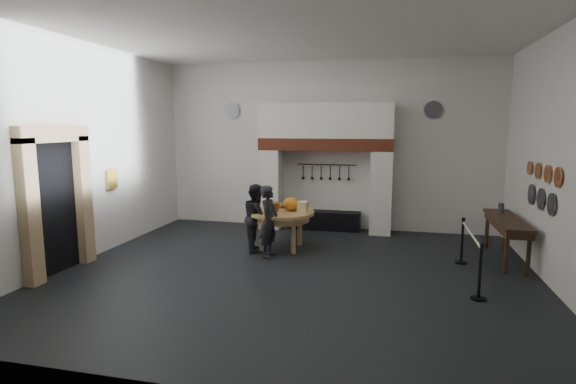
% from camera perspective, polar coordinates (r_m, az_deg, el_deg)
% --- Properties ---
extents(floor, '(9.00, 8.00, 0.02)m').
position_cam_1_polar(floor, '(8.78, 0.98, -10.21)').
color(floor, black).
rests_on(floor, ground).
extents(ceiling, '(9.00, 8.00, 0.02)m').
position_cam_1_polar(ceiling, '(8.48, 1.07, 19.96)').
color(ceiling, silver).
rests_on(ceiling, wall_back).
extents(wall_back, '(9.00, 0.02, 4.50)m').
position_cam_1_polar(wall_back, '(12.26, 5.02, 5.84)').
color(wall_back, silver).
rests_on(wall_back, floor).
extents(wall_front, '(9.00, 0.02, 4.50)m').
position_cam_1_polar(wall_front, '(4.52, -9.82, 1.15)').
color(wall_front, silver).
rests_on(wall_front, floor).
extents(wall_left, '(0.02, 8.00, 4.50)m').
position_cam_1_polar(wall_left, '(10.27, -24.41, 4.60)').
color(wall_left, silver).
rests_on(wall_left, floor).
extents(wall_right, '(0.02, 8.00, 4.50)m').
position_cam_1_polar(wall_right, '(8.59, 31.88, 3.44)').
color(wall_right, silver).
rests_on(wall_right, floor).
extents(chimney_pier_left, '(0.55, 0.70, 2.15)m').
position_cam_1_polar(chimney_pier_left, '(12.33, -2.08, 0.40)').
color(chimney_pier_left, silver).
rests_on(chimney_pier_left, floor).
extents(chimney_pier_right, '(0.55, 0.70, 2.15)m').
position_cam_1_polar(chimney_pier_right, '(11.90, 11.74, -0.07)').
color(chimney_pier_right, silver).
rests_on(chimney_pier_right, floor).
extents(hearth_brick_band, '(3.50, 0.72, 0.32)m').
position_cam_1_polar(hearth_brick_band, '(11.91, 4.78, 6.06)').
color(hearth_brick_band, '#9E442B').
rests_on(hearth_brick_band, chimney_pier_left).
extents(chimney_hood, '(3.50, 0.70, 0.90)m').
position_cam_1_polar(chimney_hood, '(11.90, 4.82, 8.99)').
color(chimney_hood, silver).
rests_on(chimney_hood, hearth_brick_band).
extents(iron_range, '(1.90, 0.45, 0.50)m').
position_cam_1_polar(iron_range, '(12.25, 4.71, -3.60)').
color(iron_range, black).
rests_on(iron_range, floor).
extents(utensil_rail, '(1.60, 0.02, 0.02)m').
position_cam_1_polar(utensil_rail, '(12.22, 4.93, 3.48)').
color(utensil_rail, black).
rests_on(utensil_rail, wall_back).
extents(door_recess, '(0.04, 1.10, 2.50)m').
position_cam_1_polar(door_recess, '(9.60, -27.52, -1.86)').
color(door_recess, black).
rests_on(door_recess, floor).
extents(door_jamb_near, '(0.22, 0.30, 2.60)m').
position_cam_1_polar(door_jamb_near, '(9.02, -30.00, -2.33)').
color(door_jamb_near, tan).
rests_on(door_jamb_near, floor).
extents(door_jamb_far, '(0.22, 0.30, 2.60)m').
position_cam_1_polar(door_jamb_far, '(10.06, -24.57, -0.93)').
color(door_jamb_far, tan).
rests_on(door_jamb_far, floor).
extents(door_lintel, '(0.22, 1.70, 0.30)m').
position_cam_1_polar(door_lintel, '(9.41, -27.70, 6.53)').
color(door_lintel, tan).
rests_on(door_lintel, door_jamb_near).
extents(wall_plaque, '(0.05, 0.34, 0.44)m').
position_cam_1_polar(wall_plaque, '(10.94, -21.44, 1.54)').
color(wall_plaque, gold).
rests_on(wall_plaque, wall_left).
extents(work_table, '(1.70, 1.70, 0.07)m').
position_cam_1_polar(work_table, '(10.23, -0.83, -2.63)').
color(work_table, tan).
rests_on(work_table, floor).
extents(pumpkin, '(0.36, 0.36, 0.31)m').
position_cam_1_polar(pumpkin, '(10.24, 0.39, -1.53)').
color(pumpkin, orange).
rests_on(pumpkin, work_table).
extents(cheese_block_big, '(0.22, 0.22, 0.24)m').
position_cam_1_polar(cheese_block_big, '(10.04, 1.86, -1.94)').
color(cheese_block_big, '#DFC885').
rests_on(cheese_block_big, work_table).
extents(cheese_block_small, '(0.18, 0.18, 0.20)m').
position_cam_1_polar(cheese_block_small, '(10.34, 2.08, -1.75)').
color(cheese_block_small, '#DCDA83').
rests_on(cheese_block_small, work_table).
extents(wicker_basket, '(0.36, 0.36, 0.22)m').
position_cam_1_polar(wicker_basket, '(10.09, -1.87, -1.94)').
color(wicker_basket, brown).
rests_on(wicker_basket, work_table).
extents(bread_loaf, '(0.31, 0.18, 0.13)m').
position_cam_1_polar(bread_loaf, '(10.57, -0.90, -1.71)').
color(bread_loaf, '#985836').
rests_on(bread_loaf, work_table).
extents(visitor_near, '(0.42, 0.60, 1.55)m').
position_cam_1_polar(visitor_near, '(9.63, -2.42, -3.75)').
color(visitor_near, black).
rests_on(visitor_near, floor).
extents(visitor_far, '(0.82, 0.91, 1.52)m').
position_cam_1_polar(visitor_far, '(10.12, -4.00, -3.24)').
color(visitor_far, black).
rests_on(visitor_far, floor).
extents(side_table, '(0.55, 2.20, 0.06)m').
position_cam_1_polar(side_table, '(10.36, 26.08, -3.19)').
color(side_table, '#3B2615').
rests_on(side_table, floor).
extents(pewter_jug, '(0.12, 0.12, 0.22)m').
position_cam_1_polar(pewter_jug, '(10.91, 25.44, -1.85)').
color(pewter_jug, '#49494E').
rests_on(pewter_jug, side_table).
extents(copper_pan_a, '(0.03, 0.34, 0.34)m').
position_cam_1_polar(copper_pan_a, '(8.79, 31.07, 1.63)').
color(copper_pan_a, '#C6662D').
rests_on(copper_pan_a, wall_right).
extents(copper_pan_b, '(0.03, 0.32, 0.32)m').
position_cam_1_polar(copper_pan_b, '(9.31, 30.06, 2.03)').
color(copper_pan_b, '#C6662D').
rests_on(copper_pan_b, wall_right).
extents(copper_pan_c, '(0.03, 0.30, 0.30)m').
position_cam_1_polar(copper_pan_c, '(9.84, 29.15, 2.38)').
color(copper_pan_c, '#C6662D').
rests_on(copper_pan_c, wall_right).
extents(copper_pan_d, '(0.03, 0.28, 0.28)m').
position_cam_1_polar(copper_pan_d, '(10.37, 28.33, 2.70)').
color(copper_pan_d, '#C6662D').
rests_on(copper_pan_d, wall_right).
extents(pewter_plate_left, '(0.03, 0.40, 0.40)m').
position_cam_1_polar(pewter_plate_left, '(9.04, 30.45, -1.37)').
color(pewter_plate_left, '#4C4C51').
rests_on(pewter_plate_left, wall_right).
extents(pewter_plate_mid, '(0.03, 0.40, 0.40)m').
position_cam_1_polar(pewter_plate_mid, '(9.61, 29.41, -0.77)').
color(pewter_plate_mid, '#4C4C51').
rests_on(pewter_plate_mid, wall_right).
extents(pewter_plate_right, '(0.03, 0.40, 0.40)m').
position_cam_1_polar(pewter_plate_right, '(10.18, 28.49, -0.24)').
color(pewter_plate_right, '#4C4C51').
rests_on(pewter_plate_right, wall_right).
extents(pewter_plate_back_left, '(0.44, 0.03, 0.44)m').
position_cam_1_polar(pewter_plate_back_left, '(12.89, -7.11, 10.17)').
color(pewter_plate_back_left, '#4C4C51').
rests_on(pewter_plate_back_left, wall_back).
extents(pewter_plate_back_right, '(0.44, 0.03, 0.44)m').
position_cam_1_polar(pewter_plate_back_right, '(12.12, 17.98, 9.93)').
color(pewter_plate_back_right, '#4C4C51').
rests_on(pewter_plate_back_right, wall_back).
extents(barrier_post_near, '(0.05, 0.05, 0.90)m').
position_cam_1_polar(barrier_post_near, '(8.00, 23.20, -9.42)').
color(barrier_post_near, black).
rests_on(barrier_post_near, floor).
extents(barrier_post_far, '(0.05, 0.05, 0.90)m').
position_cam_1_polar(barrier_post_far, '(9.90, 21.24, -5.91)').
color(barrier_post_far, black).
rests_on(barrier_post_far, floor).
extents(barrier_rope, '(0.04, 2.00, 0.04)m').
position_cam_1_polar(barrier_rope, '(8.84, 22.26, -4.98)').
color(barrier_rope, white).
rests_on(barrier_rope, barrier_post_near).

